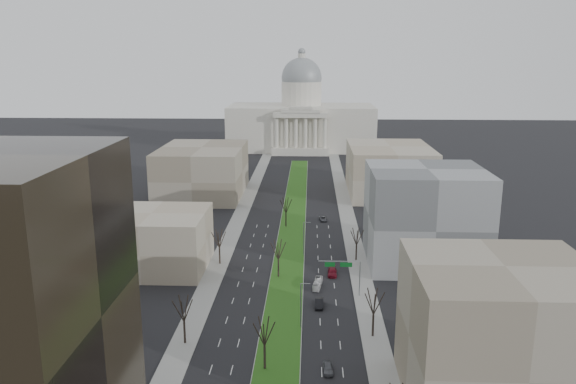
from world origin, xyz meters
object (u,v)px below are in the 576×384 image
(car_black, at_px, (319,303))
(box_van, at_px, (318,284))
(car_grey_near, at_px, (328,368))
(car_red, at_px, (332,272))
(car_grey_far, at_px, (323,219))

(car_black, xyz_separation_m, box_van, (-0.20, 9.97, 0.09))
(car_grey_near, distance_m, box_van, 34.85)
(car_black, height_order, box_van, box_van)
(car_grey_near, distance_m, car_red, 42.32)
(car_grey_near, height_order, car_black, car_black)
(car_black, xyz_separation_m, car_grey_far, (2.05, 62.77, -0.17))
(box_van, bearing_deg, car_grey_far, 96.11)
(box_van, bearing_deg, car_red, 73.01)
(car_black, bearing_deg, car_grey_near, -86.14)
(car_red, bearing_deg, box_van, -113.77)
(car_grey_near, relative_size, car_red, 0.77)
(car_grey_near, xyz_separation_m, car_black, (-1.13, 24.85, 0.11))
(car_grey_far, height_order, box_van, box_van)
(car_red, relative_size, car_grey_far, 1.16)
(car_black, bearing_deg, car_grey_far, 89.38)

